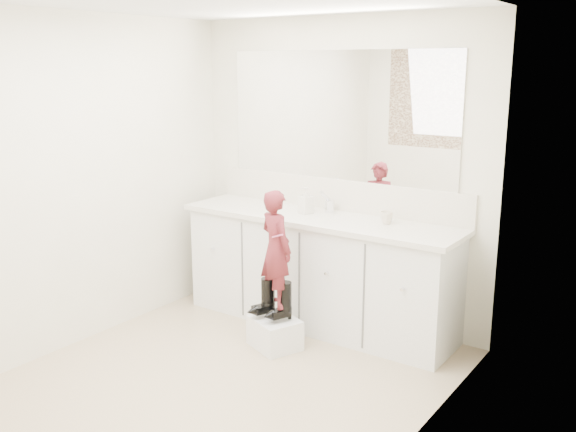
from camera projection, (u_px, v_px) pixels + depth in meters
The scene contains 16 objects.
floor at pixel (218, 384), 4.19m from camera, with size 3.00×3.00×0.00m, color #968762.
wall_back at pixel (338, 171), 5.11m from camera, with size 2.60×2.60×0.00m, color beige.
wall_left at pixel (77, 183), 4.63m from camera, with size 3.00×3.00×0.00m, color beige.
wall_right at pixel (411, 236), 3.19m from camera, with size 3.00×3.00×0.00m, color beige.
vanity_cabinet at pixel (319, 273), 5.07m from camera, with size 2.20×0.55×0.85m, color silver.
countertop at pixel (318, 219), 4.95m from camera, with size 2.28×0.58×0.04m, color beige.
backsplash at pixel (337, 194), 5.14m from camera, with size 2.28×0.03×0.25m, color beige.
mirror at pixel (338, 116), 5.00m from camera, with size 2.00×0.02×1.00m, color white.
faucet at pixel (329, 206), 5.07m from camera, with size 0.08×0.08×0.10m, color silver.
cup at pixel (387, 218), 4.70m from camera, with size 0.10×0.10×0.09m, color beige.
soap_bottle at pixel (306, 200), 5.03m from camera, with size 0.09×0.10×0.21m, color silver.
step_stool at pixel (275, 333), 4.71m from camera, with size 0.35×0.29×0.22m, color silver.
boot_left at pixel (268, 297), 4.71m from camera, with size 0.11×0.19×0.29m, color black, non-canonical shape.
boot_right at pixel (285, 301), 4.62m from camera, with size 0.11×0.19×0.29m, color black, non-canonical shape.
toddler at pixel (276, 249), 4.58m from camera, with size 0.31×0.20×0.86m, color #9B2F3C.
toothbrush at pixel (277, 236), 4.44m from camera, with size 0.01×0.01×0.14m, color #D45283.
Camera 1 is at (2.55, -2.88, 2.03)m, focal length 40.00 mm.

